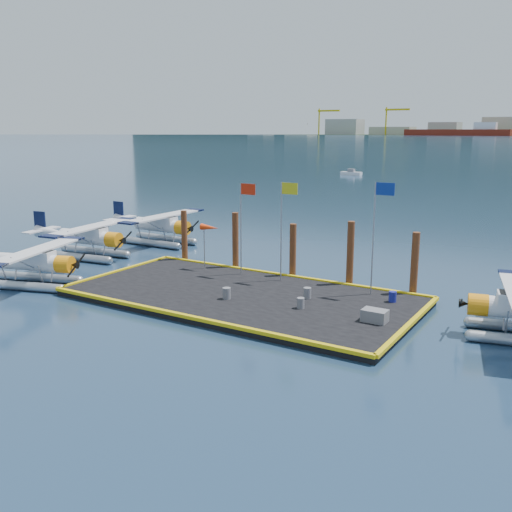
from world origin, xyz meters
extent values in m
plane|color=#172D46|center=(0.00, 0.00, 0.00)|extent=(4000.00, 4000.00, 0.00)
cube|color=black|center=(0.00, 0.00, 0.20)|extent=(20.00, 10.00, 0.40)
cube|color=#581C0C|center=(-180.00, 860.00, 4.00)|extent=(150.00, 22.00, 10.00)
cube|color=silver|center=(-140.00, 860.00, 13.00)|extent=(30.00, 16.00, 12.00)
cylinder|color=gold|center=(-420.00, 895.00, 22.00)|extent=(2.40, 2.40, 44.00)
cylinder|color=gold|center=(-300.00, 895.00, 22.00)|extent=(2.40, 2.40, 44.00)
cone|color=black|center=(-350.00, 1500.00, 0.00)|extent=(1400.00, 1400.00, 520.00)
cylinder|color=#969CA4|center=(-13.55, -3.54, 0.28)|extent=(5.76, 2.32, 0.57)
cylinder|color=#969CA4|center=(-12.92, -5.52, 0.28)|extent=(5.76, 2.32, 0.57)
cylinder|color=silver|center=(-13.05, -4.47, 1.56)|extent=(4.51, 2.33, 1.04)
cube|color=silver|center=(-12.51, -4.30, 1.89)|extent=(2.30, 1.62, 0.85)
cube|color=black|center=(-12.24, -4.21, 2.08)|extent=(1.56, 1.35, 0.52)
cylinder|color=orange|center=(-10.71, -3.72, 1.56)|extent=(1.23, 1.33, 1.10)
cube|color=black|center=(-9.94, -3.48, 1.56)|extent=(0.69, 2.02, 1.06)
cube|color=silver|center=(-12.51, -4.30, 2.36)|extent=(3.94, 8.54, 0.11)
cube|color=black|center=(-13.75, -0.42, 2.36)|extent=(1.61, 1.24, 0.12)
cylinder|color=#969CA4|center=(-16.58, 4.11, 0.30)|extent=(6.21, 1.43, 0.60)
cylinder|color=#969CA4|center=(-16.28, 1.93, 0.30)|extent=(6.21, 1.43, 0.60)
cylinder|color=silver|center=(-16.23, 3.04, 1.65)|extent=(4.75, 1.71, 1.10)
cube|color=silver|center=(-15.64, 3.13, 2.00)|extent=(2.32, 1.38, 0.90)
cube|color=black|center=(-15.34, 3.17, 2.20)|extent=(1.53, 1.23, 0.55)
cylinder|color=orange|center=(-13.66, 3.39, 1.65)|extent=(1.14, 1.28, 1.16)
cube|color=black|center=(-12.82, 3.51, 1.65)|extent=(0.36, 2.21, 1.12)
cube|color=silver|center=(-15.64, 3.13, 2.49)|extent=(2.69, 9.10, 0.12)
cube|color=black|center=(-16.22, 7.38, 2.49)|extent=(1.60, 1.09, 0.13)
cube|color=black|center=(-15.06, -1.13, 2.49)|extent=(1.60, 1.09, 0.13)
cube|color=black|center=(-20.78, 2.43, 2.54)|extent=(1.10, 0.27, 1.70)
cube|color=silver|center=(-20.68, 2.44, 1.90)|extent=(1.35, 3.48, 0.10)
cylinder|color=#969CA4|center=(-15.34, 11.25, 0.30)|extent=(6.27, 0.67, 0.61)
cylinder|color=#969CA4|center=(-15.32, 9.03, 0.30)|extent=(6.27, 0.67, 0.61)
cylinder|color=silver|center=(-15.13, 10.15, 1.67)|extent=(4.71, 1.16, 1.11)
cube|color=silver|center=(-14.52, 10.15, 2.02)|extent=(2.23, 1.13, 0.91)
cube|color=black|center=(-14.22, 10.15, 2.22)|extent=(1.42, 1.07, 0.56)
cylinder|color=orange|center=(-12.50, 10.17, 1.67)|extent=(1.02, 1.18, 1.17)
cube|color=black|center=(-11.64, 10.18, 1.67)|extent=(0.08, 2.25, 1.13)
cube|color=silver|center=(-14.52, 10.15, 2.52)|extent=(1.60, 9.10, 0.12)
cube|color=black|center=(-14.56, 14.49, 2.52)|extent=(1.52, 0.92, 0.13)
cube|color=black|center=(-14.48, 5.81, 2.52)|extent=(1.52, 0.92, 0.13)
cube|color=black|center=(-19.77, 10.10, 2.58)|extent=(1.11, 0.13, 1.72)
cube|color=silver|center=(-19.67, 10.10, 1.92)|extent=(0.94, 3.44, 0.10)
cylinder|color=orange|center=(12.86, 1.14, 1.51)|extent=(1.14, 1.25, 1.06)
cube|color=black|center=(12.10, 0.96, 1.51)|extent=(0.52, 2.00, 1.03)
cube|color=black|center=(13.74, 5.40, 2.29)|extent=(1.53, 1.12, 0.12)
cylinder|color=slate|center=(4.23, -0.72, 0.69)|extent=(0.41, 0.41, 0.58)
cylinder|color=slate|center=(3.73, 1.10, 0.71)|extent=(0.45, 0.45, 0.63)
cylinder|color=slate|center=(-0.12, -1.37, 0.73)|extent=(0.46, 0.46, 0.65)
cylinder|color=navy|center=(8.06, 2.99, 0.70)|extent=(0.42, 0.42, 0.60)
cube|color=slate|center=(8.38, -0.71, 0.71)|extent=(1.23, 0.82, 0.62)
cylinder|color=gray|center=(-2.50, 3.80, 3.40)|extent=(0.08, 0.08, 6.00)
cube|color=red|center=(-1.95, 3.80, 6.05)|extent=(1.10, 0.03, 0.70)
cylinder|color=gray|center=(0.50, 3.80, 3.50)|extent=(0.08, 0.08, 6.20)
cube|color=gold|center=(1.05, 3.80, 6.25)|extent=(1.10, 0.03, 0.70)
cylinder|color=gray|center=(6.50, 3.80, 3.65)|extent=(0.08, 0.08, 6.50)
cube|color=navy|center=(7.05, 3.80, 6.55)|extent=(1.10, 0.03, 0.70)
cylinder|color=gray|center=(-5.50, 3.80, 1.90)|extent=(0.07, 0.07, 3.00)
cone|color=#F1390D|center=(-5.00, 3.80, 3.30)|extent=(1.40, 0.44, 0.44)
cylinder|color=#4C2D15|center=(-8.50, 5.40, 2.00)|extent=(0.44, 0.44, 4.00)
cylinder|color=#4C2D15|center=(-4.00, 5.40, 2.10)|extent=(0.44, 0.44, 4.20)
cylinder|color=#4C2D15|center=(0.50, 5.40, 1.90)|extent=(0.44, 0.44, 3.80)
cylinder|color=#4C2D15|center=(4.50, 5.40, 2.15)|extent=(0.44, 0.44, 4.30)
cylinder|color=#4C2D15|center=(8.50, 5.40, 2.00)|extent=(0.44, 0.44, 4.00)
camera|label=1|loc=(17.48, -26.87, 9.81)|focal=40.00mm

